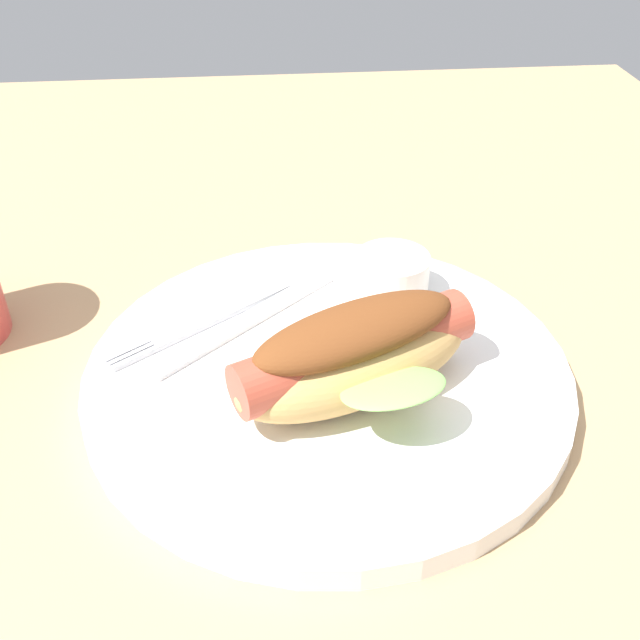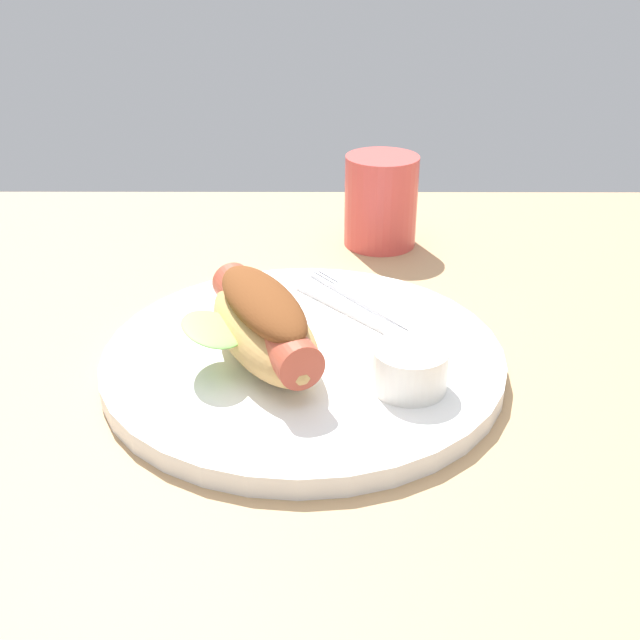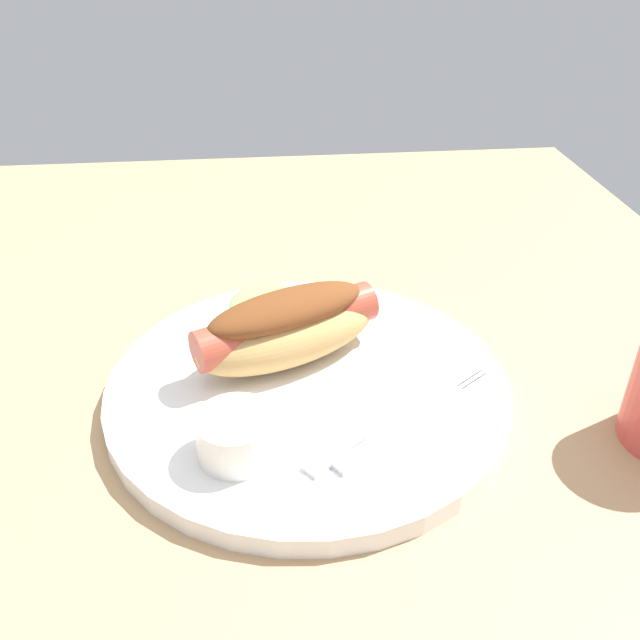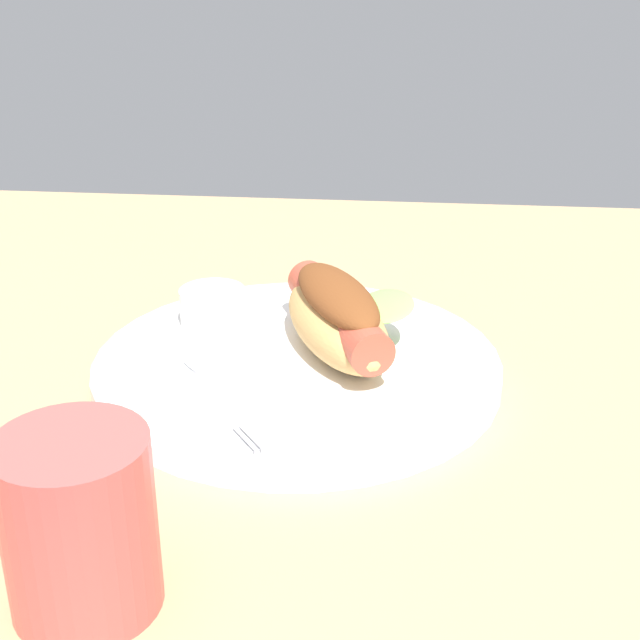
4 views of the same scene
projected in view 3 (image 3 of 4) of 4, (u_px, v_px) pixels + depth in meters
ground_plane at (285, 438)px, 49.56cm from camera, size 120.00×90.00×1.80cm
plate at (308, 388)px, 51.83cm from camera, size 30.57×30.57×1.60cm
hot_dog at (287, 327)px, 52.16cm from camera, size 12.38×16.37×5.89cm
sauce_ramekin at (236, 436)px, 43.81cm from camera, size 5.29×5.29×3.07cm
fork at (415, 419)px, 47.23cm from camera, size 10.12×13.38×0.40cm
knife at (384, 414)px, 47.66cm from camera, size 11.36×12.70×0.36cm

